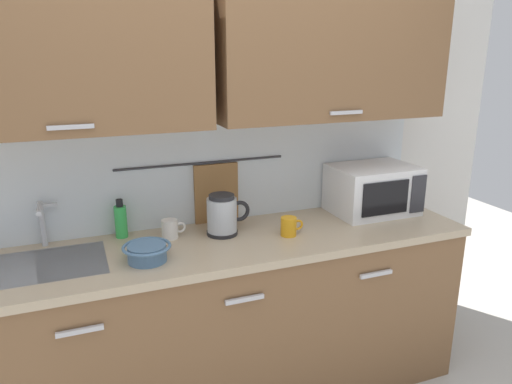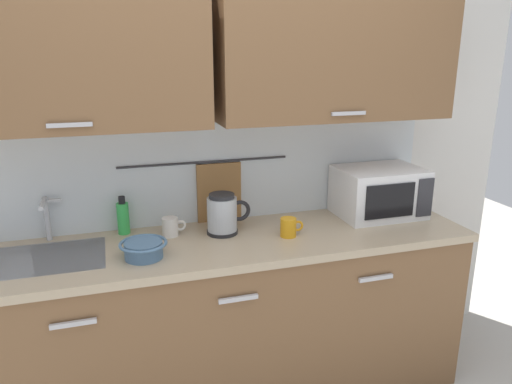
{
  "view_description": "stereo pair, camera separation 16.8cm",
  "coord_description": "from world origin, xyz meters",
  "px_view_note": "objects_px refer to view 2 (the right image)",
  "views": [
    {
      "loc": [
        -0.65,
        -1.81,
        1.8
      ],
      "look_at": [
        0.19,
        0.33,
        1.12
      ],
      "focal_mm": 34.01,
      "sensor_mm": 36.0,
      "label": 1
    },
    {
      "loc": [
        -0.49,
        -1.87,
        1.8
      ],
      "look_at": [
        0.19,
        0.33,
        1.12
      ],
      "focal_mm": 34.01,
      "sensor_mm": 36.0,
      "label": 2
    }
  ],
  "objects_px": {
    "mug_near_sink": "(171,227)",
    "mug_by_kettle": "(289,227)",
    "mixing_bowl": "(144,248)",
    "microwave": "(379,192)",
    "electric_kettle": "(223,214)",
    "dish_soap_bottle": "(123,217)"
  },
  "relations": [
    {
      "from": "mixing_bowl",
      "to": "microwave",
      "type": "bearing_deg",
      "value": 9.27
    },
    {
      "from": "mixing_bowl",
      "to": "mug_by_kettle",
      "type": "distance_m",
      "value": 0.72
    },
    {
      "from": "microwave",
      "to": "mug_near_sink",
      "type": "height_order",
      "value": "microwave"
    },
    {
      "from": "mug_near_sink",
      "to": "microwave",
      "type": "bearing_deg",
      "value": -0.97
    },
    {
      "from": "dish_soap_bottle",
      "to": "mug_by_kettle",
      "type": "bearing_deg",
      "value": -19.87
    },
    {
      "from": "electric_kettle",
      "to": "dish_soap_bottle",
      "type": "relative_size",
      "value": 1.16
    },
    {
      "from": "mug_near_sink",
      "to": "mug_by_kettle",
      "type": "relative_size",
      "value": 1.0
    },
    {
      "from": "electric_kettle",
      "to": "mixing_bowl",
      "type": "distance_m",
      "value": 0.46
    },
    {
      "from": "electric_kettle",
      "to": "mixing_bowl",
      "type": "relative_size",
      "value": 1.06
    },
    {
      "from": "dish_soap_bottle",
      "to": "mug_near_sink",
      "type": "distance_m",
      "value": 0.25
    },
    {
      "from": "mixing_bowl",
      "to": "mug_by_kettle",
      "type": "bearing_deg",
      "value": 4.25
    },
    {
      "from": "microwave",
      "to": "mug_near_sink",
      "type": "relative_size",
      "value": 3.83
    },
    {
      "from": "microwave",
      "to": "mixing_bowl",
      "type": "relative_size",
      "value": 2.15
    },
    {
      "from": "microwave",
      "to": "mug_by_kettle",
      "type": "height_order",
      "value": "microwave"
    },
    {
      "from": "mug_by_kettle",
      "to": "electric_kettle",
      "type": "bearing_deg",
      "value": 155.4
    },
    {
      "from": "microwave",
      "to": "mug_by_kettle",
      "type": "bearing_deg",
      "value": -164.9
    },
    {
      "from": "microwave",
      "to": "electric_kettle",
      "type": "height_order",
      "value": "microwave"
    },
    {
      "from": "microwave",
      "to": "mixing_bowl",
      "type": "bearing_deg",
      "value": -170.73
    },
    {
      "from": "mug_by_kettle",
      "to": "microwave",
      "type": "bearing_deg",
      "value": 15.1
    },
    {
      "from": "mug_near_sink",
      "to": "mixing_bowl",
      "type": "bearing_deg",
      "value": -123.17
    },
    {
      "from": "electric_kettle",
      "to": "mug_by_kettle",
      "type": "relative_size",
      "value": 1.89
    },
    {
      "from": "mug_near_sink",
      "to": "mixing_bowl",
      "type": "distance_m",
      "value": 0.28
    }
  ]
}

